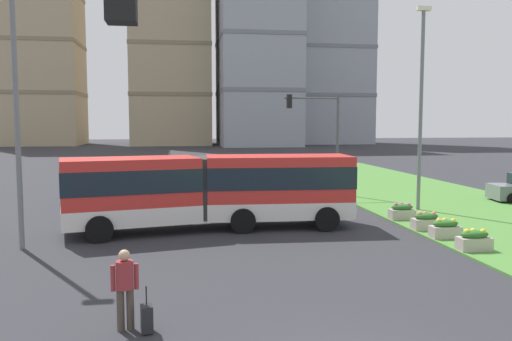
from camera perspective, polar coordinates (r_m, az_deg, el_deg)
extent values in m
cube|color=red|center=(21.97, 2.45, -1.69)|extent=(6.10, 2.74, 2.55)
cube|color=silver|center=(22.10, 2.44, -4.07)|extent=(6.12, 2.76, 0.70)
cube|color=#19232D|center=(21.92, 2.46, -0.58)|extent=(6.14, 2.78, 0.90)
cube|color=red|center=(21.13, -13.55, -2.11)|extent=(5.60, 3.52, 2.55)
cube|color=silver|center=(21.26, -13.49, -4.58)|extent=(5.63, 3.54, 0.70)
cube|color=#19232D|center=(21.08, -13.57, -0.96)|extent=(5.65, 3.56, 0.90)
cylinder|color=#383838|center=(21.71, -5.40, -1.79)|extent=(2.40, 2.40, 2.45)
cylinder|color=black|center=(23.69, 6.30, -4.20)|extent=(1.01, 0.32, 1.00)
cylinder|color=black|center=(21.30, 7.77, -5.29)|extent=(1.01, 0.32, 1.00)
cylinder|color=black|center=(23.19, -1.95, -4.37)|extent=(1.01, 0.32, 1.00)
cylinder|color=black|center=(20.74, -1.42, -5.53)|extent=(1.01, 0.32, 1.00)
cylinder|color=black|center=(22.43, -17.18, -4.94)|extent=(1.04, 0.48, 1.00)
cylinder|color=black|center=(19.98, -16.75, -6.17)|extent=(1.04, 0.48, 1.00)
sphere|color=#F9EFC6|center=(23.60, 9.39, -3.53)|extent=(0.24, 0.24, 0.24)
sphere|color=#F9EFC6|center=(21.90, 10.66, -4.24)|extent=(0.24, 0.24, 0.24)
cylinder|color=black|center=(32.60, 24.87, -2.37)|extent=(0.67, 0.31, 0.64)
cube|color=#19234C|center=(29.39, -14.20, -2.32)|extent=(4.50, 2.05, 0.80)
cube|color=black|center=(29.31, -14.52, -0.97)|extent=(2.47, 1.82, 0.60)
cylinder|color=black|center=(30.30, -11.28, -2.53)|extent=(0.65, 0.26, 0.64)
cylinder|color=black|center=(28.51, -11.23, -3.02)|extent=(0.65, 0.26, 0.64)
cylinder|color=black|center=(30.41, -16.95, -2.63)|extent=(0.65, 0.26, 0.64)
cylinder|color=black|center=(28.64, -17.26, -3.12)|extent=(0.65, 0.26, 0.64)
cylinder|color=#4C4238|center=(11.73, -13.58, -14.51)|extent=(0.16, 0.16, 0.90)
cylinder|color=#4C4238|center=(11.73, -14.59, -14.55)|extent=(0.16, 0.16, 0.90)
cylinder|color=maroon|center=(11.50, -14.17, -11.01)|extent=(0.36, 0.36, 0.60)
sphere|color=tan|center=(11.39, -14.22, -8.98)|extent=(0.24, 0.24, 0.24)
cylinder|color=maroon|center=(11.52, -12.95, -11.20)|extent=(0.10, 0.10, 0.55)
cylinder|color=maroon|center=(11.51, -15.38, -11.29)|extent=(0.10, 0.10, 0.55)
cube|color=#232328|center=(11.56, -11.86, -15.53)|extent=(0.29, 0.39, 0.56)
cylinder|color=black|center=(11.39, -11.90, -13.22)|extent=(0.03, 0.03, 0.40)
cube|color=#B7AD9E|center=(19.27, 22.73, -7.39)|extent=(1.10, 0.56, 0.44)
ellipsoid|color=#2D6B28|center=(19.20, 22.76, -6.46)|extent=(0.99, 0.50, 0.28)
sphere|color=yellow|center=(19.04, 22.05, -6.22)|extent=(0.20, 0.20, 0.20)
sphere|color=yellow|center=(19.25, 22.65, -6.12)|extent=(0.20, 0.20, 0.20)
sphere|color=yellow|center=(19.28, 23.58, -6.14)|extent=(0.20, 0.20, 0.20)
cube|color=#B7AD9E|center=(20.89, 19.99, -6.33)|extent=(1.10, 0.56, 0.44)
ellipsoid|color=#2D6B28|center=(20.83, 20.01, -5.47)|extent=(0.99, 0.50, 0.28)
sphere|color=yellow|center=(20.68, 19.34, -5.24)|extent=(0.20, 0.20, 0.20)
sphere|color=yellow|center=(20.88, 19.92, -5.16)|extent=(0.20, 0.20, 0.20)
sphere|color=yellow|center=(20.89, 20.78, -5.18)|extent=(0.20, 0.20, 0.20)
cube|color=#B7AD9E|center=(22.21, 18.10, -5.59)|extent=(1.10, 0.56, 0.44)
ellipsoid|color=#2D6B28|center=(22.15, 18.12, -4.78)|extent=(0.99, 0.50, 0.28)
sphere|color=#EF7566|center=(22.01, 17.47, -4.56)|extent=(0.20, 0.20, 0.20)
sphere|color=#EF7566|center=(22.21, 18.03, -4.49)|extent=(0.20, 0.20, 0.20)
sphere|color=#EF7566|center=(22.21, 18.84, -4.51)|extent=(0.20, 0.20, 0.20)
cube|color=#B7AD9E|center=(24.24, 15.66, -4.63)|extent=(1.10, 0.56, 0.44)
ellipsoid|color=#2D6B28|center=(24.19, 15.68, -3.88)|extent=(0.99, 0.50, 0.28)
sphere|color=#D14C99|center=(24.06, 15.07, -3.67)|extent=(0.20, 0.20, 0.20)
sphere|color=#D14C99|center=(24.24, 15.60, -3.62)|extent=(0.20, 0.20, 0.20)
sphere|color=#D14C99|center=(24.24, 16.35, -3.64)|extent=(0.20, 0.20, 0.20)
sphere|color=green|center=(5.20, -14.52, 16.73)|extent=(0.16, 0.16, 0.16)
cylinder|color=#474C51|center=(31.57, 8.88, 2.72)|extent=(0.16, 0.16, 6.01)
cylinder|color=#474C51|center=(31.12, 6.07, 7.88)|extent=(3.26, 0.10, 0.10)
cube|color=black|center=(30.80, 3.65, 7.55)|extent=(0.28, 0.28, 0.80)
sphere|color=red|center=(30.81, 3.66, 8.02)|extent=(0.16, 0.16, 0.16)
sphere|color=yellow|center=(30.80, 3.65, 7.53)|extent=(0.16, 0.16, 0.16)
sphere|color=green|center=(30.79, 3.65, 7.05)|extent=(0.16, 0.16, 0.16)
cylinder|color=slate|center=(19.57, -24.70, 5.56)|extent=(0.18, 0.18, 9.30)
cylinder|color=slate|center=(26.82, 17.56, 6.06)|extent=(0.18, 0.18, 9.73)
cube|color=white|center=(27.36, 17.87, 16.50)|extent=(0.70, 0.28, 0.20)
cube|color=tan|center=(111.03, -23.34, 14.85)|extent=(17.43, 14.17, 47.24)
cube|color=#85765B|center=(109.48, -23.08, 7.72)|extent=(17.63, 14.37, 0.70)
cube|color=#85765B|center=(110.35, -23.26, 12.62)|extent=(17.63, 14.37, 0.70)
cube|color=tan|center=(106.96, -9.37, 15.22)|extent=(14.92, 18.10, 45.86)
cube|color=#85765B|center=(105.47, -9.26, 8.02)|extent=(15.12, 18.30, 0.70)
cube|color=#85765B|center=(106.31, -9.33, 12.97)|extent=(15.12, 18.30, 0.70)
cube|color=#85765B|center=(107.93, -9.41, 17.80)|extent=(15.12, 18.30, 0.70)
cube|color=#9EA3AD|center=(100.04, 0.17, 13.91)|extent=(14.36, 17.30, 38.72)
cube|color=gray|center=(99.07, 0.17, 8.57)|extent=(14.56, 17.50, 0.70)
cube|color=gray|center=(100.09, 0.17, 14.11)|extent=(14.56, 17.50, 0.70)
cube|color=#9EA3AD|center=(112.13, 7.73, 15.06)|extent=(16.30, 14.80, 46.97)
cube|color=gray|center=(110.62, 7.64, 8.03)|extent=(16.50, 15.00, 0.70)
cube|color=gray|center=(111.47, 7.70, 12.86)|extent=(16.50, 15.00, 0.70)
cube|color=gray|center=(113.09, 7.76, 17.58)|extent=(16.50, 15.00, 0.70)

